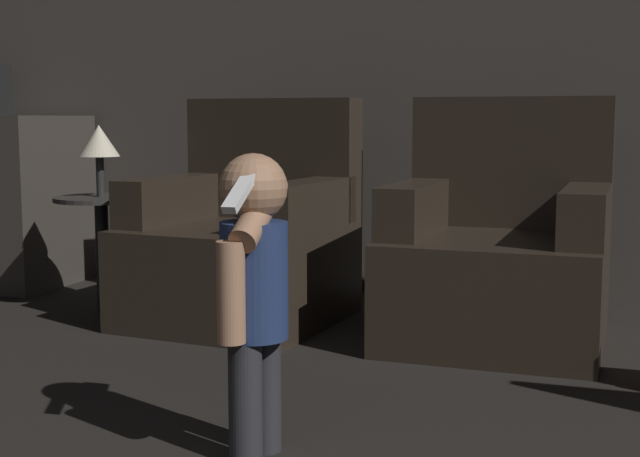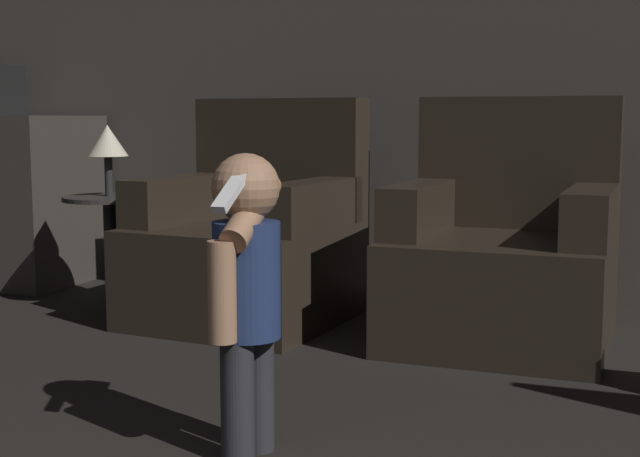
# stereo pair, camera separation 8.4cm
# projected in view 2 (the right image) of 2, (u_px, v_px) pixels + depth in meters

# --- Properties ---
(wall_back) EXTENTS (8.40, 0.05, 2.60)m
(wall_back) POSITION_uv_depth(u_px,v_px,m) (486.00, 26.00, 4.16)
(wall_back) COLOR #423D38
(wall_back) RESTS_ON ground_plane
(armchair_left) EXTENTS (0.89, 0.91, 0.96)m
(armchair_left) POSITION_uv_depth(u_px,v_px,m) (251.00, 244.00, 3.86)
(armchair_left) COLOR black
(armchair_left) RESTS_ON ground_plane
(armchair_right) EXTENTS (0.83, 0.85, 0.96)m
(armchair_right) POSITION_uv_depth(u_px,v_px,m) (504.00, 258.00, 3.48)
(armchair_right) COLOR black
(armchair_right) RESTS_ON ground_plane
(person_toddler) EXTENTS (0.17, 0.31, 0.79)m
(person_toddler) POSITION_uv_depth(u_px,v_px,m) (246.00, 280.00, 2.26)
(person_toddler) COLOR #28282D
(person_toddler) RESTS_ON ground_plane
(side_table) EXTENTS (0.42, 0.42, 0.52)m
(side_table) POSITION_uv_depth(u_px,v_px,m) (110.00, 218.00, 4.03)
(side_table) COLOR black
(side_table) RESTS_ON ground_plane
(lamp) EXTENTS (0.18, 0.18, 0.32)m
(lamp) POSITION_uv_depth(u_px,v_px,m) (108.00, 142.00, 3.98)
(lamp) COLOR #262626
(lamp) RESTS_ON side_table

